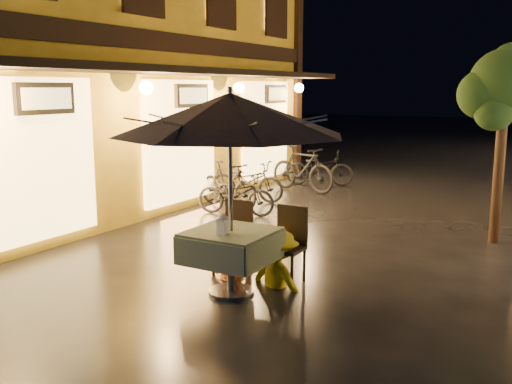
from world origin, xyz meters
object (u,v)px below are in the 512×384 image
Objects in this scene: cafe_table at (231,246)px; patio_umbrella at (230,114)px; bicycle_0 at (236,194)px; table_lantern at (223,222)px; person_yellow at (279,231)px; person_orange at (231,225)px.

patio_umbrella reaches higher than cafe_table.
bicycle_0 reaches higher than cafe_table.
cafe_table is 3.96× the size of table_lantern.
table_lantern is 0.18× the size of person_yellow.
bicycle_0 is at bearing 121.04° from patio_umbrella.
person_yellow reaches higher than cafe_table.
bicycle_0 is (-2.59, 3.16, -0.28)m from person_yellow.
table_lantern is at bearing -160.72° from bicycle_0.
person_orange is 3.67m from bicycle_0.
patio_umbrella is 1.62m from person_orange.
cafe_table is 0.63× the size of bicycle_0.
person_orange reaches higher than table_lantern.
patio_umbrella reaches higher than table_lantern.
bicycle_0 is at bearing -64.80° from person_orange.
cafe_table is 0.36× the size of patio_umbrella.
person_orange is 0.98× the size of person_yellow.
cafe_table is 0.68m from person_orange.
cafe_table is at bearing -159.55° from bicycle_0.
person_yellow is (0.71, -0.02, 0.01)m from person_orange.
person_yellow is (0.36, 0.55, 0.11)m from cafe_table.
person_yellow reaches higher than person_orange.
patio_umbrella is at bearing 116.29° from person_orange.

